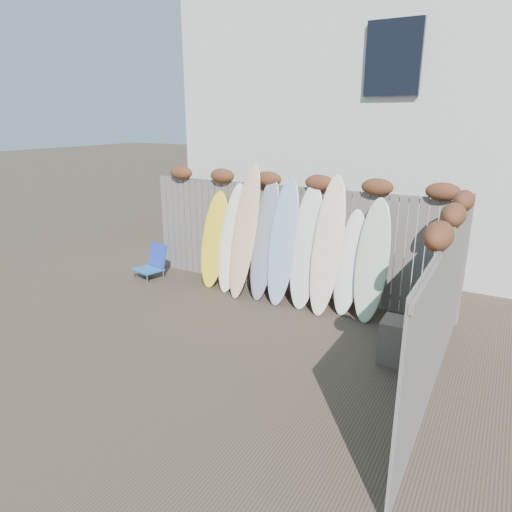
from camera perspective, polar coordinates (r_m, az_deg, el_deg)
The scene contains 16 objects.
ground at distance 6.91m, azimuth -4.98°, elevation -10.52°, with size 80.00×80.00×0.00m, color #493A2D.
back_fence at distance 8.43m, azimuth 4.35°, elevation 3.21°, with size 6.05×0.28×2.24m.
right_fence at distance 5.68m, azimuth 22.25°, elevation -5.40°, with size 0.28×4.40×2.24m.
house at distance 11.91m, azimuth 15.43°, elevation 16.50°, with size 8.50×5.50×6.33m.
beach_chair at distance 9.61m, azimuth -12.75°, elevation -0.77°, with size 0.64×0.66×0.69m.
wooden_crate at distance 6.51m, azimuth 17.60°, elevation -10.18°, with size 0.51×0.43×0.60m, color #473C35.
lattice_panel at distance 6.88m, azimuth 21.48°, elevation -4.81°, with size 0.04×1.03×1.54m, color #342C1F.
surfboard_0 at distance 8.88m, azimuth -5.23°, elevation 2.11°, with size 0.53×0.07×1.90m, color yellow.
surfboard_1 at distance 8.60m, azimuth -3.01°, elevation 2.27°, with size 0.50×0.07×2.08m, color #FFFBD1.
surfboard_2 at distance 8.31m, azimuth -1.42°, elevation 3.14°, with size 0.48×0.07×2.49m, color #E9A17B.
surfboard_3 at distance 8.22m, azimuth 1.11°, elevation 2.17°, with size 0.47×0.07×2.25m, color gray.
surfboard_4 at distance 8.02m, azimuth 3.41°, elevation 1.88°, with size 0.51×0.07×2.29m, color #8FA6CA.
surfboard_5 at distance 7.89m, azimuth 6.32°, elevation 1.19°, with size 0.53×0.07×2.19m, color silver.
surfboard_6 at distance 7.67m, azimuth 8.94°, elevation 1.33°, with size 0.51×0.07×2.38m, color #FBE5BD.
surfboard_7 at distance 7.75m, azimuth 11.59°, elevation -0.78°, with size 0.46×0.07×1.80m, color white.
surfboard_8 at distance 7.56m, azimuth 14.33°, elevation -0.51°, with size 0.53×0.07×2.04m, color #B6D2AA.
Camera 1 is at (3.51, -5.03, 3.19)m, focal length 32.00 mm.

